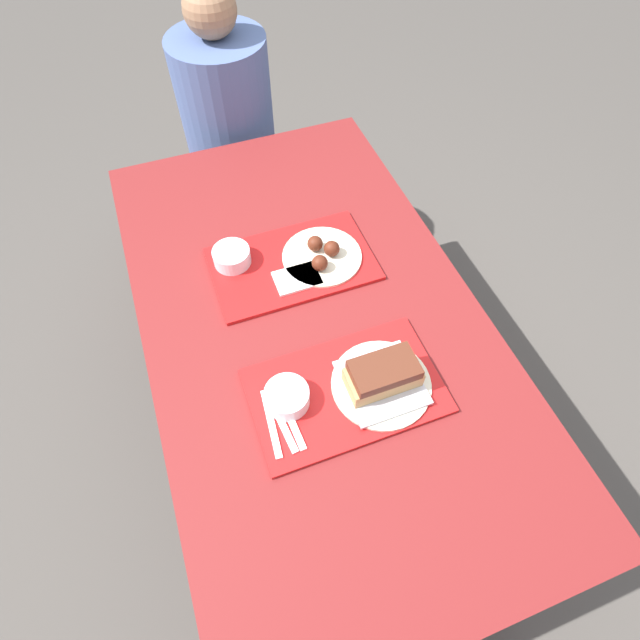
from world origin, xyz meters
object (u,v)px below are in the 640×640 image
at_px(tray_far, 292,264).
at_px(bowl_coleslaw_near, 287,397).
at_px(person_seated_across, 226,106).
at_px(brisket_sandwich_plate, 382,378).
at_px(wings_plate_far, 322,254).
at_px(tray_near, 347,390).
at_px(bowl_coleslaw_far, 232,256).

height_order(tray_far, bowl_coleslaw_near, bowl_coleslaw_near).
bearing_deg(person_seated_across, brisket_sandwich_plate, -87.12).
xyz_separation_m(wings_plate_far, person_seated_across, (-0.07, 0.84, -0.02)).
height_order(tray_near, brisket_sandwich_plate, brisket_sandwich_plate).
relative_size(tray_near, brisket_sandwich_plate, 1.90).
bearing_deg(person_seated_across, wings_plate_far, -85.08).
xyz_separation_m(brisket_sandwich_plate, bowl_coleslaw_far, (-0.23, 0.50, -0.01)).
bearing_deg(bowl_coleslaw_far, brisket_sandwich_plate, -64.94).
bearing_deg(bowl_coleslaw_near, brisket_sandwich_plate, -9.14).
height_order(bowl_coleslaw_far, person_seated_across, person_seated_across).
height_order(tray_near, tray_far, same).
distance_m(bowl_coleslaw_near, bowl_coleslaw_far, 0.47).
bearing_deg(brisket_sandwich_plate, tray_near, 167.59).
height_order(bowl_coleslaw_near, brisket_sandwich_plate, brisket_sandwich_plate).
xyz_separation_m(tray_near, bowl_coleslaw_near, (-0.14, 0.02, 0.03)).
bearing_deg(brisket_sandwich_plate, tray_far, 99.84).
relative_size(bowl_coleslaw_far, person_seated_across, 0.14).
xyz_separation_m(tray_far, wings_plate_far, (0.08, -0.01, 0.02)).
height_order(tray_far, brisket_sandwich_plate, brisket_sandwich_plate).
height_order(tray_far, wings_plate_far, wings_plate_far).
relative_size(tray_far, bowl_coleslaw_near, 4.34).
bearing_deg(tray_near, wings_plate_far, 77.78).
bearing_deg(wings_plate_far, tray_far, 171.12).
bearing_deg(person_seated_across, bowl_coleslaw_far, -102.60).
relative_size(wings_plate_far, person_seated_across, 0.31).
bearing_deg(bowl_coleslaw_far, tray_near, -72.33).
bearing_deg(tray_near, bowl_coleslaw_far, 107.67).
xyz_separation_m(brisket_sandwich_plate, wings_plate_far, (0.01, 0.43, -0.02)).
distance_m(wings_plate_far, person_seated_across, 0.84).
bearing_deg(tray_far, brisket_sandwich_plate, -80.16).
bearing_deg(wings_plate_far, brisket_sandwich_plate, -91.14).
distance_m(bowl_coleslaw_far, person_seated_across, 0.78).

